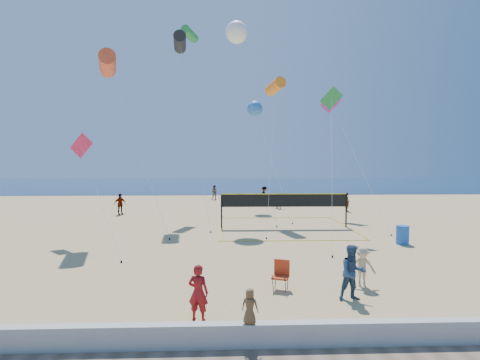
{
  "coord_description": "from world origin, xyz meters",
  "views": [
    {
      "loc": [
        -1.51,
        -11.92,
        4.57
      ],
      "look_at": [
        -0.99,
        2.0,
        3.84
      ],
      "focal_mm": 28.0,
      "sensor_mm": 36.0,
      "label": 1
    }
  ],
  "objects_px": {
    "woman": "(198,293)",
    "camp_chair": "(281,273)",
    "trash_barrel": "(403,235)",
    "volleyball_net": "(284,204)"
  },
  "relations": [
    {
      "from": "woman",
      "to": "volleyball_net",
      "type": "bearing_deg",
      "value": -92.34
    },
    {
      "from": "woman",
      "to": "camp_chair",
      "type": "height_order",
      "value": "woman"
    },
    {
      "from": "woman",
      "to": "camp_chair",
      "type": "relative_size",
      "value": 1.42
    },
    {
      "from": "camp_chair",
      "to": "trash_barrel",
      "type": "relative_size",
      "value": 1.13
    },
    {
      "from": "trash_barrel",
      "to": "volleyball_net",
      "type": "xyz_separation_m",
      "value": [
        -5.68,
        5.27,
        1.08
      ]
    },
    {
      "from": "camp_chair",
      "to": "trash_barrel",
      "type": "height_order",
      "value": "camp_chair"
    },
    {
      "from": "woman",
      "to": "trash_barrel",
      "type": "xyz_separation_m",
      "value": [
        10.43,
        9.39,
        -0.3
      ]
    },
    {
      "from": "camp_chair",
      "to": "volleyball_net",
      "type": "xyz_separation_m",
      "value": [
        2.0,
        12.15,
        1.01
      ]
    },
    {
      "from": "woman",
      "to": "camp_chair",
      "type": "xyz_separation_m",
      "value": [
        2.74,
        2.51,
        -0.23
      ]
    },
    {
      "from": "camp_chair",
      "to": "trash_barrel",
      "type": "bearing_deg",
      "value": 62.89
    }
  ]
}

